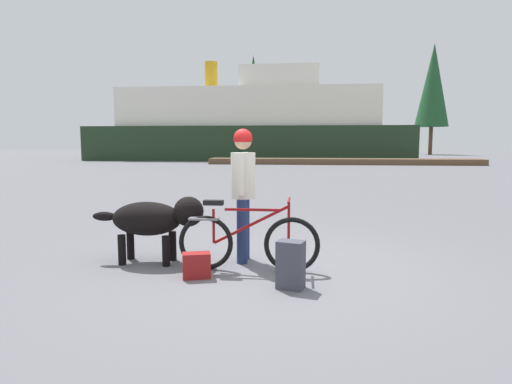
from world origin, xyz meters
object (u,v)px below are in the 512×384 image
at_px(person_cyclist, 243,182).
at_px(dog, 155,219).
at_px(ferry_boat, 250,126).
at_px(backpack, 291,265).
at_px(handbag_pannier, 197,265).
at_px(bicycle, 247,241).

bearing_deg(person_cyclist, dog, -169.84).
bearing_deg(ferry_boat, backpack, -82.40).
height_order(backpack, handbag_pannier, backpack).
bearing_deg(handbag_pannier, bicycle, 31.23).
xyz_separation_m(dog, handbag_pannier, (0.69, -0.58, -0.43)).
bearing_deg(dog, bicycle, -11.16).
relative_size(bicycle, handbag_pannier, 5.41).
bearing_deg(person_cyclist, ferry_boat, 96.71).
relative_size(dog, ferry_boat, 0.05).
distance_m(bicycle, backpack, 0.80).
xyz_separation_m(bicycle, dog, (-1.24, 0.24, 0.21)).
bearing_deg(person_cyclist, handbag_pannier, -119.55).
distance_m(person_cyclist, backpack, 1.45).
bearing_deg(backpack, dog, 155.16).
bearing_deg(ferry_boat, handbag_pannier, -84.19).
bearing_deg(ferry_boat, dog, -85.28).
relative_size(bicycle, dog, 1.17).
distance_m(bicycle, ferry_boat, 33.54).
bearing_deg(dog, backpack, -24.84).
bearing_deg(bicycle, dog, 168.84).
bearing_deg(backpack, bicycle, 133.21).
xyz_separation_m(bicycle, handbag_pannier, (-0.55, -0.33, -0.22)).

